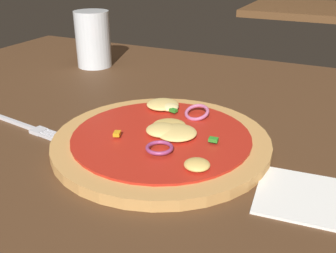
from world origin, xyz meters
TOP-DOWN VIEW (x-y plane):
  - dining_table at (0.00, 0.00)m, footprint 1.27×0.90m
  - pizza at (-0.02, -0.03)m, footprint 0.28×0.28m
  - fork at (-0.23, -0.07)m, footprint 0.18×0.04m
  - beer_glass at (-0.32, 0.24)m, footprint 0.07×0.07m
  - napkin at (0.20, -0.07)m, footprint 0.16×0.11m

SIDE VIEW (x-z plane):
  - dining_table at x=0.00m, z-range 0.00..0.03m
  - napkin at x=0.20m, z-range 0.03..0.03m
  - fork at x=-0.23m, z-range 0.03..0.03m
  - pizza at x=-0.02m, z-range 0.02..0.05m
  - beer_glass at x=-0.32m, z-range 0.03..0.14m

